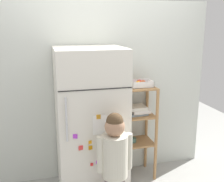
% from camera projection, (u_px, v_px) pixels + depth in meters
% --- Properties ---
extents(kitchen_wall_back, '(2.65, 0.03, 2.12)m').
position_uv_depth(kitchen_wall_back, '(102.00, 91.00, 3.30)').
color(kitchen_wall_back, silver).
rests_on(kitchen_wall_back, ground).
extents(refrigerator, '(0.71, 0.71, 1.62)m').
position_uv_depth(refrigerator, '(91.00, 122.00, 2.96)').
color(refrigerator, silver).
rests_on(refrigerator, ground).
extents(child_standing, '(0.34, 0.25, 1.07)m').
position_uv_depth(child_standing, '(115.00, 156.00, 2.56)').
color(child_standing, '#705C5B').
rests_on(child_standing, ground).
extents(pantry_shelf_unit, '(0.39, 0.35, 1.14)m').
position_uv_depth(pantry_shelf_unit, '(138.00, 121.00, 3.28)').
color(pantry_shelf_unit, '#9E7247').
rests_on(pantry_shelf_unit, ground).
extents(fruit_bin, '(0.25, 0.20, 0.08)m').
position_uv_depth(fruit_bin, '(140.00, 84.00, 3.18)').
color(fruit_bin, white).
rests_on(fruit_bin, pantry_shelf_unit).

